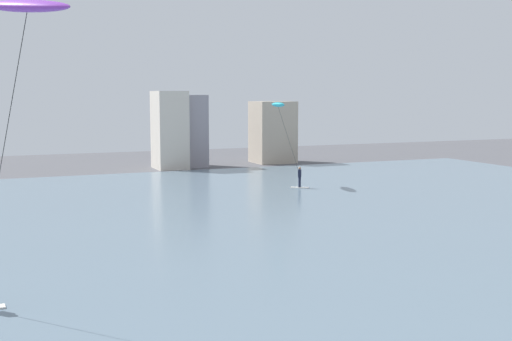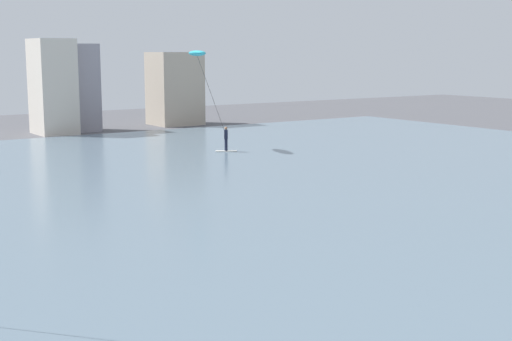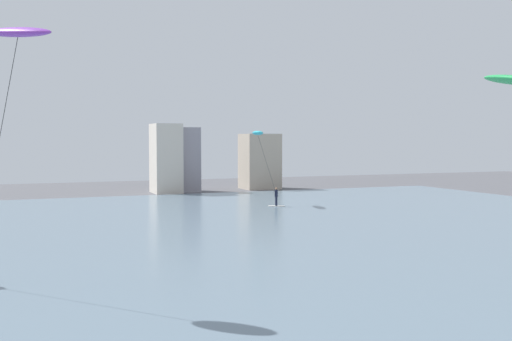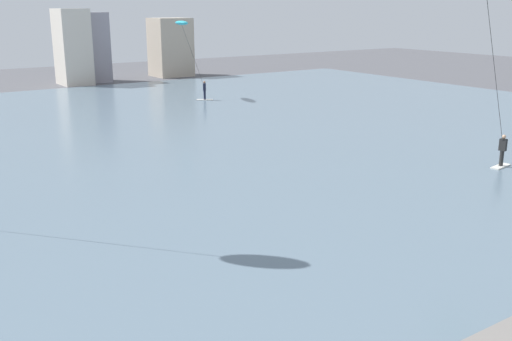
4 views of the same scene
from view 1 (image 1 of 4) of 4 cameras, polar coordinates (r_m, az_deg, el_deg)
name	(u,v)px [view 1 (image 1 of 4)]	position (r m, az deg, el deg)	size (l,w,h in m)	color
water_bay	(131,234)	(34.10, -11.13, -5.61)	(84.00, 52.00, 0.10)	slate
far_shore_buildings	(99,139)	(63.01, -13.84, 2.77)	(45.58, 5.18, 7.70)	beige
kitesurfer_cyan	(280,113)	(50.63, 2.20, 5.15)	(2.37, 4.28, 6.68)	silver
kitesurfer_purple	(22,38)	(20.60, -20.20, 11.07)	(3.80, 4.14, 10.15)	silver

